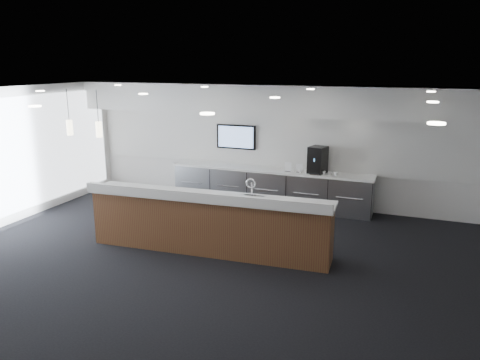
% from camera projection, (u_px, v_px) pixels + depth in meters
% --- Properties ---
extents(ground, '(10.00, 10.00, 0.00)m').
position_uv_depth(ground, '(208.00, 262.00, 8.47)').
color(ground, black).
rests_on(ground, ground).
extents(ceiling, '(10.00, 8.00, 0.02)m').
position_uv_depth(ceiling, '(205.00, 94.00, 7.73)').
color(ceiling, black).
rests_on(ceiling, back_wall).
extents(back_wall, '(10.00, 0.02, 3.00)m').
position_uv_depth(back_wall, '(275.00, 145.00, 11.72)').
color(back_wall, silver).
rests_on(back_wall, ground).
extents(soffit_bulkhead, '(10.00, 0.90, 0.70)m').
position_uv_depth(soffit_bulkhead, '(270.00, 99.00, 11.03)').
color(soffit_bulkhead, silver).
rests_on(soffit_bulkhead, back_wall).
extents(alcove_panel, '(9.80, 0.06, 1.40)m').
position_uv_depth(alcove_panel, '(274.00, 141.00, 11.66)').
color(alcove_panel, silver).
rests_on(alcove_panel, back_wall).
extents(back_credenza, '(5.06, 0.66, 0.95)m').
position_uv_depth(back_credenza, '(270.00, 187.00, 11.64)').
color(back_credenza, gray).
rests_on(back_credenza, ground).
extents(wall_tv, '(1.05, 0.08, 0.62)m').
position_uv_depth(wall_tv, '(236.00, 137.00, 11.94)').
color(wall_tv, black).
rests_on(wall_tv, back_wall).
extents(pendant_left, '(0.12, 0.12, 0.30)m').
position_uv_depth(pendant_left, '(116.00, 126.00, 9.48)').
color(pendant_left, '#FFF3C6').
rests_on(pendant_left, ceiling).
extents(pendant_right, '(0.12, 0.12, 0.30)m').
position_uv_depth(pendant_right, '(88.00, 124.00, 9.72)').
color(pendant_right, '#FFF3C6').
rests_on(pendant_right, ceiling).
extents(ceiling_can_lights, '(7.00, 5.00, 0.02)m').
position_uv_depth(ceiling_can_lights, '(205.00, 96.00, 7.74)').
color(ceiling_can_lights, white).
rests_on(ceiling_can_lights, ceiling).
extents(service_counter, '(4.72, 1.06, 1.49)m').
position_uv_depth(service_counter, '(209.00, 222.00, 8.80)').
color(service_counter, '#5B2F1E').
rests_on(service_counter, ground).
extents(coffee_machine, '(0.45, 0.53, 0.64)m').
position_uv_depth(coffee_machine, '(318.00, 160.00, 11.02)').
color(coffee_machine, black).
rests_on(coffee_machine, back_credenza).
extents(info_sign_left, '(0.16, 0.02, 0.22)m').
position_uv_depth(info_sign_left, '(288.00, 167.00, 11.23)').
color(info_sign_left, white).
rests_on(info_sign_left, back_credenza).
extents(info_sign_right, '(0.16, 0.04, 0.21)m').
position_uv_depth(info_sign_right, '(299.00, 168.00, 11.14)').
color(info_sign_right, white).
rests_on(info_sign_right, back_credenza).
extents(cup_0, '(0.09, 0.09, 0.08)m').
position_uv_depth(cup_0, '(336.00, 174.00, 10.84)').
color(cup_0, white).
rests_on(cup_0, back_credenza).
extents(cup_1, '(0.12, 0.12, 0.08)m').
position_uv_depth(cup_1, '(330.00, 173.00, 10.89)').
color(cup_1, white).
rests_on(cup_1, back_credenza).
extents(cup_2, '(0.11, 0.11, 0.08)m').
position_uv_depth(cup_2, '(324.00, 173.00, 10.94)').
color(cup_2, white).
rests_on(cup_2, back_credenza).
extents(cup_3, '(0.11, 0.11, 0.08)m').
position_uv_depth(cup_3, '(318.00, 172.00, 10.99)').
color(cup_3, white).
rests_on(cup_3, back_credenza).
extents(cup_4, '(0.12, 0.12, 0.08)m').
position_uv_depth(cup_4, '(312.00, 172.00, 11.03)').
color(cup_4, white).
rests_on(cup_4, back_credenza).
extents(cup_5, '(0.10, 0.10, 0.08)m').
position_uv_depth(cup_5, '(306.00, 171.00, 11.08)').
color(cup_5, white).
rests_on(cup_5, back_credenza).
extents(cup_6, '(0.12, 0.12, 0.08)m').
position_uv_depth(cup_6, '(301.00, 171.00, 11.13)').
color(cup_6, white).
rests_on(cup_6, back_credenza).
extents(cup_7, '(0.10, 0.10, 0.08)m').
position_uv_depth(cup_7, '(295.00, 170.00, 11.18)').
color(cup_7, white).
rests_on(cup_7, back_credenza).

